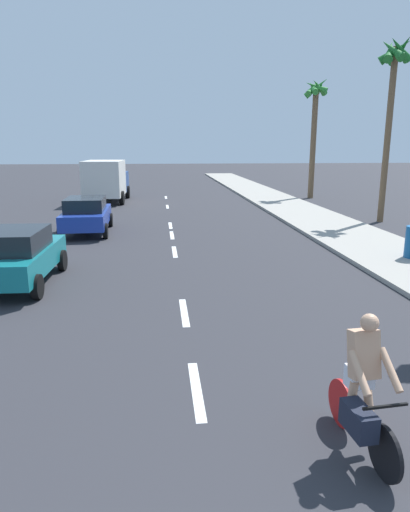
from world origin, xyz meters
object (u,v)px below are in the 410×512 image
Objects in this scene: parked_car_teal at (18,255)px; parked_car_blue at (86,214)px; cyclist at (362,392)px; delivery_truck at (106,180)px; palm_tree_far at (393,80)px; palm_tree_distant at (315,109)px.

parked_car_blue is at bearing 86.40° from parked_car_teal.
cyclist is 10.00m from parked_car_teal.
palm_tree_far is at bearing -32.50° from delivery_truck.
palm_tree_far is at bearing 4.62° from parked_car_blue.
parked_car_teal is at bearing -126.84° from palm_tree_distant.
delivery_truck is 15.43m from palm_tree_distant.
cyclist is at bearing -117.21° from palm_tree_far.
parked_car_blue is at bearing -75.25° from cyclist.
parked_car_blue is 0.51× the size of palm_tree_distant.
palm_tree_distant is (8.69, 27.78, 5.42)m from cyclist.
delivery_truck is (-0.36, 11.60, 0.66)m from parked_car_blue.
palm_tree_distant is at bearing 39.21° from parked_car_blue.
cyclist reaches higher than parked_car_blue.
parked_car_teal is at bearing -56.13° from cyclist.
parked_car_blue is at bearing -173.79° from palm_tree_far.
palm_tree_far is (14.71, -10.03, 5.27)m from delivery_truck.
cyclist is at bearing -75.74° from delivery_truck.
cyclist is 0.21× the size of palm_tree_far.
parked_car_teal is 7.71m from parked_car_blue.
palm_tree_distant reaches higher than cyclist.
parked_car_teal is at bearing -148.45° from palm_tree_far.
delivery_truck reaches higher than parked_car_blue.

